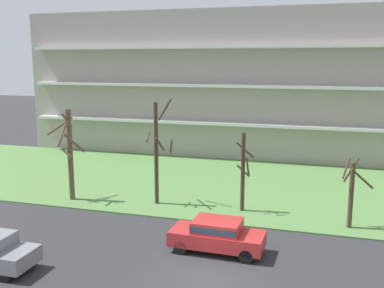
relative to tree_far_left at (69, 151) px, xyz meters
name	(u,v)px	position (x,y,z in m)	size (l,w,h in m)	color
ground	(208,276)	(11.03, -7.51, -3.23)	(160.00, 160.00, 0.00)	#2D2D30
grass_lawn_strip	(257,186)	(11.03, 6.49, -3.19)	(80.00, 16.00, 0.08)	#547F42
apartment_building	(280,83)	(11.03, 20.81, 3.45)	(47.56, 13.58, 13.35)	#9E938C
tree_far_left	(69,151)	(0.00, 0.00, 0.00)	(2.28, 2.25, 5.92)	brown
tree_left	(157,151)	(5.64, 0.82, 0.19)	(1.88, 1.84, 6.63)	#423023
tree_center	(243,171)	(10.97, 0.90, -0.74)	(1.05, 1.03, 4.78)	#423023
tree_right	(352,191)	(16.95, -0.18, -1.15)	(1.62, 1.62, 3.84)	#4C3828
sedan_red_near_left	(217,234)	(10.81, -5.01, -2.36)	(4.45, 1.92, 1.57)	#B22828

